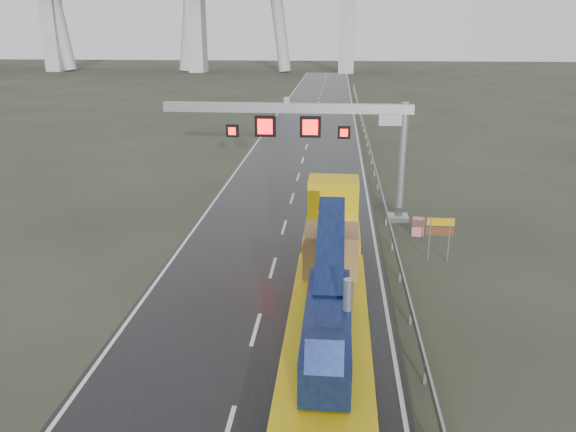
# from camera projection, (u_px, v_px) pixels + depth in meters

# --- Properties ---
(ground) EXTENTS (400.00, 400.00, 0.00)m
(ground) POSITION_uv_depth(u_px,v_px,m) (239.00, 392.00, 18.26)
(ground) COLOR #2A2E20
(ground) RESTS_ON ground
(road) EXTENTS (11.00, 200.00, 0.02)m
(road) POSITION_uv_depth(u_px,v_px,m) (306.00, 147.00, 56.05)
(road) COLOR black
(road) RESTS_ON ground
(guardrail) EXTENTS (0.20, 140.00, 1.40)m
(guardrail) POSITION_uv_depth(u_px,v_px,m) (374.00, 164.00, 45.89)
(guardrail) COLOR gray
(guardrail) RESTS_ON ground
(sign_gantry) EXTENTS (14.90, 1.20, 7.42)m
(sign_gantry) POSITION_uv_depth(u_px,v_px,m) (322.00, 128.00, 33.31)
(sign_gantry) COLOR #A1A19D
(sign_gantry) RESTS_ON ground
(heavy_haul_truck) EXTENTS (3.08, 19.95, 4.68)m
(heavy_haul_truck) POSITION_uv_depth(u_px,v_px,m) (330.00, 271.00, 22.99)
(heavy_haul_truck) COLOR gold
(heavy_haul_truck) RESTS_ON ground
(exit_sign_pair) EXTENTS (1.36, 0.08, 2.34)m
(exit_sign_pair) POSITION_uv_depth(u_px,v_px,m) (440.00, 231.00, 28.09)
(exit_sign_pair) COLOR #93959C
(exit_sign_pair) RESTS_ON ground
(striped_barrier) EXTENTS (0.71, 0.49, 1.09)m
(striped_barrier) POSITION_uv_depth(u_px,v_px,m) (418.00, 227.00, 31.87)
(striped_barrier) COLOR red
(striped_barrier) RESTS_ON ground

